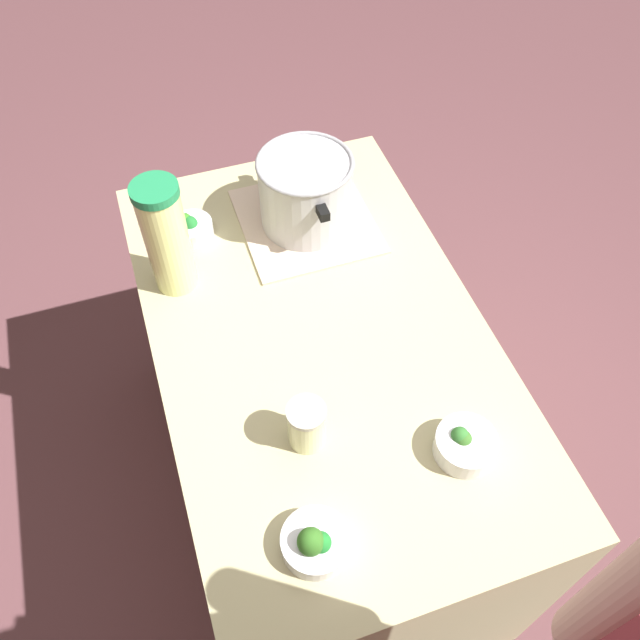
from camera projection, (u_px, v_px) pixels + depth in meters
ground_plane at (320, 481)px, 2.24m from camera, size 8.00×8.00×0.00m
counter_slab at (320, 420)px, 1.90m from camera, size 1.30×0.77×0.85m
dish_cloth at (306, 221)px, 1.78m from camera, size 0.36×0.34×0.01m
cooking_pot at (306, 191)px, 1.69m from camera, size 0.31×0.25×0.20m
lemonade_pitcher at (166, 237)px, 1.53m from camera, size 0.11×0.11×0.31m
mason_jar at (307, 425)px, 1.35m from camera, size 0.08×0.08×0.12m
broccoli_bowl_front at (465, 444)px, 1.35m from camera, size 0.13×0.13×0.07m
broccoli_bowl_center at (315, 542)px, 1.23m from camera, size 0.13×0.13×0.08m
broccoli_bowl_back at (191, 228)px, 1.73m from camera, size 0.11×0.11×0.07m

